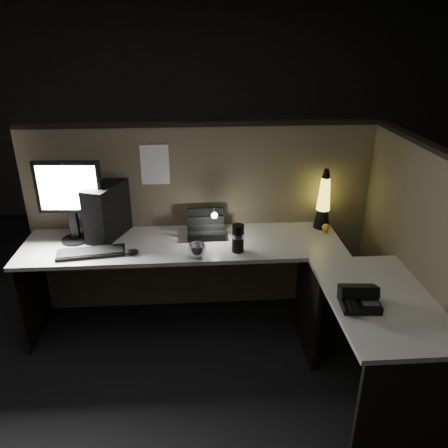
{
  "coord_description": "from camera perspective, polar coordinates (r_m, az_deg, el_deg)",
  "views": [
    {
      "loc": [
        -0.05,
        -2.24,
        2.14
      ],
      "look_at": [
        0.13,
        0.35,
        0.98
      ],
      "focal_mm": 35.0,
      "sensor_mm": 36.0,
      "label": 1
    }
  ],
  "objects": [
    {
      "name": "floor",
      "position": [
        3.1,
        -2.08,
        -19.58
      ],
      "size": [
        6.0,
        6.0,
        0.0
      ],
      "primitive_type": "plane",
      "color": "black",
      "rests_on": "ground"
    },
    {
      "name": "room_shell",
      "position": [
        2.3,
        -2.69,
        11.02
      ],
      "size": [
        6.0,
        6.0,
        6.0
      ],
      "color": "silver",
      "rests_on": "ground"
    },
    {
      "name": "partition_back",
      "position": [
        3.46,
        -2.81,
        0.41
      ],
      "size": [
        2.66,
        0.06,
        1.5
      ],
      "primitive_type": "cube",
      "color": "brown",
      "rests_on": "ground"
    },
    {
      "name": "partition_right",
      "position": [
        3.05,
        23.54,
        -5.19
      ],
      "size": [
        0.06,
        1.66,
        1.5
      ],
      "primitive_type": "cube",
      "color": "brown",
      "rests_on": "ground"
    },
    {
      "name": "desk",
      "position": [
        2.95,
        1.09,
        -7.81
      ],
      "size": [
        2.6,
        1.6,
        0.73
      ],
      "color": "#B3B0A9",
      "rests_on": "ground"
    },
    {
      "name": "pc_tower",
      "position": [
        3.29,
        -15.0,
        1.68
      ],
      "size": [
        0.3,
        0.42,
        0.4
      ],
      "primitive_type": "cube",
      "rotation": [
        0.0,
        0.0,
        -0.38
      ],
      "color": "black",
      "rests_on": "desk"
    },
    {
      "name": "monitor",
      "position": [
        3.24,
        -19.55,
        3.73
      ],
      "size": [
        0.46,
        0.2,
        0.59
      ],
      "rotation": [
        0.0,
        0.0,
        -0.08
      ],
      "color": "black",
      "rests_on": "desk"
    },
    {
      "name": "keyboard",
      "position": [
        3.13,
        -16.97,
        -3.58
      ],
      "size": [
        0.47,
        0.21,
        0.02
      ],
      "primitive_type": "cube",
      "rotation": [
        0.0,
        0.0,
        0.13
      ],
      "color": "black",
      "rests_on": "desk"
    },
    {
      "name": "mouse",
      "position": [
        3.05,
        -11.87,
        -3.6
      ],
      "size": [
        0.1,
        0.09,
        0.03
      ],
      "primitive_type": "ellipsoid",
      "rotation": [
        0.0,
        0.0,
        0.31
      ],
      "color": "black",
      "rests_on": "desk"
    },
    {
      "name": "clip_lamp",
      "position": [
        3.19,
        -1.3,
        0.44
      ],
      "size": [
        0.04,
        0.17,
        0.22
      ],
      "color": "silver",
      "rests_on": "desk"
    },
    {
      "name": "organizer",
      "position": [
        3.26,
        -2.41,
        -0.61
      ],
      "size": [
        0.28,
        0.25,
        0.21
      ],
      "rotation": [
        0.0,
        0.0,
        0.02
      ],
      "color": "black",
      "rests_on": "desk"
    },
    {
      "name": "lava_lamp",
      "position": [
        3.41,
        12.85,
        2.6
      ],
      "size": [
        0.13,
        0.13,
        0.47
      ],
      "color": "black",
      "rests_on": "desk"
    },
    {
      "name": "travel_mug",
      "position": [
        3.0,
        1.83,
        -1.87
      ],
      "size": [
        0.09,
        0.09,
        0.2
      ],
      "primitive_type": "cylinder",
      "color": "black",
      "rests_on": "desk"
    },
    {
      "name": "steel_mug",
      "position": [
        2.95,
        -3.55,
        -3.45
      ],
      "size": [
        0.15,
        0.15,
        0.09
      ],
      "primitive_type": "imported",
      "rotation": [
        0.0,
        0.0,
        -0.33
      ],
      "color": "silver",
      "rests_on": "desk"
    },
    {
      "name": "figurine",
      "position": [
        3.37,
        13.12,
        -0.42
      ],
      "size": [
        0.06,
        0.06,
        0.06
      ],
      "primitive_type": "sphere",
      "color": "yellow",
      "rests_on": "desk"
    },
    {
      "name": "pinned_paper",
      "position": [
        3.28,
        -9.02,
        7.64
      ],
      "size": [
        0.21,
        0.0,
        0.3
      ],
      "primitive_type": "cube",
      "color": "white",
      "rests_on": "partition_back"
    },
    {
      "name": "desk_phone",
      "position": [
        2.57,
        17.16,
        -9.2
      ],
      "size": [
        0.22,
        0.23,
        0.12
      ],
      "rotation": [
        0.0,
        0.0,
        -0.08
      ],
      "color": "black",
      "rests_on": "desk"
    }
  ]
}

